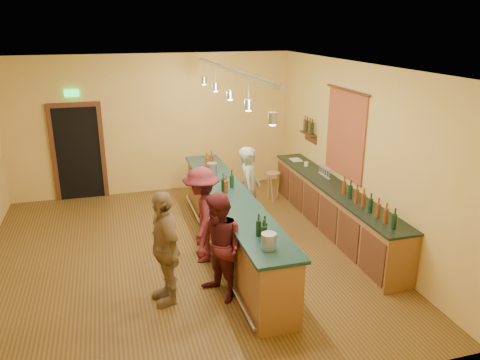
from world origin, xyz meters
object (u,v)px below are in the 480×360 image
object	(u,v)px
tasting_bar	(231,218)
back_counter	(333,208)
customer_c	(202,215)
bar_stool	(273,179)
customer_b	(165,247)
customer_a	(219,248)
bartender	(250,190)

from	to	relation	value
tasting_bar	back_counter	bearing A→B (deg)	5.01
customer_c	bar_stool	size ratio (longest dim) A/B	2.48
tasting_bar	customer_b	bearing A→B (deg)	-135.85
customer_a	bar_stool	xyz separation A→B (m)	(2.09, 3.52, -0.29)
back_counter	tasting_bar	distance (m)	2.08
customer_b	customer_c	xyz separation A→B (m)	(0.75, 1.07, -0.03)
back_counter	customer_c	distance (m)	2.66
bartender	customer_b	world-z (taller)	customer_b
bartender	customer_c	distance (m)	1.41
bartender	customer_c	world-z (taller)	bartender
tasting_bar	customer_c	distance (m)	0.62
tasting_bar	customer_a	bearing A→B (deg)	-111.08
tasting_bar	bar_stool	bearing A→B (deg)	53.65
customer_c	back_counter	bearing A→B (deg)	112.39
bartender	bar_stool	distance (m)	1.76
customer_b	bartender	bearing A→B (deg)	126.68
customer_c	bar_stool	distance (m)	3.12
back_counter	customer_c	world-z (taller)	customer_c
back_counter	customer_b	distance (m)	3.68
back_counter	bartender	world-z (taller)	bartender
back_counter	bar_stool	xyz separation A→B (m)	(-0.52, 1.91, 0.03)
back_counter	bartender	bearing A→B (deg)	161.85
bartender	customer_b	distance (m)	2.69
customer_c	bar_stool	world-z (taller)	customer_c
customer_b	bar_stool	xyz separation A→B (m)	(2.85, 3.36, -0.33)
tasting_bar	customer_b	world-z (taller)	customer_b
customer_a	back_counter	bearing A→B (deg)	97.73
bartender	customer_a	xyz separation A→B (m)	(-1.10, -2.10, -0.04)
customer_a	customer_b	size ratio (longest dim) A/B	0.95
back_counter	customer_b	bearing A→B (deg)	-156.77
bartender	customer_b	xyz separation A→B (m)	(-1.85, -1.94, 0.00)
customer_a	bar_stool	bearing A→B (deg)	125.49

